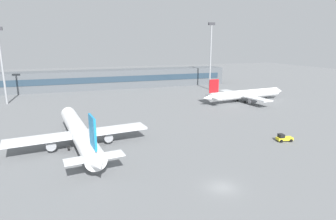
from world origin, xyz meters
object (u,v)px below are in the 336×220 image
Objects in this scene: airplane_near at (79,131)px; floodlight_tower_west at (1,61)px; baggage_tug_yellow at (284,138)px; floodlight_tower_east at (211,52)px; airplane_mid at (246,94)px.

floodlight_tower_west reaches higher than airplane_near.
floodlight_tower_west is (-67.34, 66.94, 14.96)m from baggage_tug_yellow.
floodlight_tower_west is 86.35m from floodlight_tower_east.
floodlight_tower_east is (0.82, 30.90, 14.83)m from airplane_mid.
airplane_near is at bearing -136.62° from floodlight_tower_east.
baggage_tug_yellow is at bearing -104.63° from floodlight_tower_east.
baggage_tug_yellow is (-18.02, -41.27, -2.04)m from airplane_mid.
floodlight_tower_west is at bearing 163.26° from airplane_mid.
floodlight_tower_west is 0.88× the size of floodlight_tower_east.
floodlight_tower_west is at bearing -176.53° from floodlight_tower_east.
airplane_near reaches higher than baggage_tug_yellow.
floodlight_tower_west reaches higher than airplane_mid.
airplane_near is at bearing -155.33° from airplane_mid.
floodlight_tower_east is at bearing 75.37° from baggage_tug_yellow.
floodlight_tower_west reaches higher than baggage_tug_yellow.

